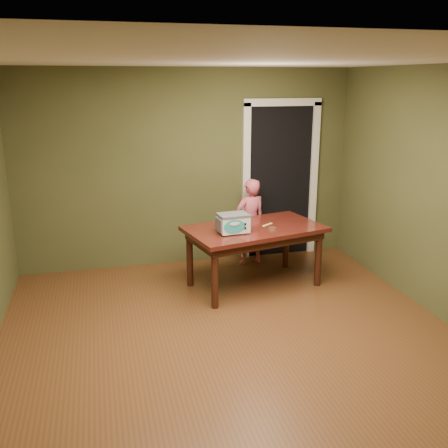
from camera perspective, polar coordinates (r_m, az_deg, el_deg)
name	(u,v)px	position (r m, az deg, el deg)	size (l,w,h in m)	color
floor	(239,351)	(4.82, 1.70, -14.31)	(5.00, 5.00, 0.00)	brown
room_shell	(240,171)	(4.21, 1.89, 6.09)	(4.52, 5.02, 2.61)	#4A4B28
doorway	(273,178)	(7.33, 5.59, 5.22)	(1.10, 0.66, 2.25)	black
dining_table	(254,235)	(5.99, 3.50, -1.26)	(1.76, 1.23, 0.75)	#3C130D
toy_oven	(233,223)	(5.70, 1.05, 0.17)	(0.38, 0.28, 0.22)	#4C4F54
baking_pan	(272,228)	(5.88, 5.56, -0.49)	(0.10, 0.10, 0.02)	silver
spatula	(267,225)	(6.05, 4.99, -0.07)	(0.18, 0.03, 0.01)	#FFD36E
child	(250,222)	(6.74, 3.02, 0.24)	(0.43, 0.28, 1.18)	#CB5366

